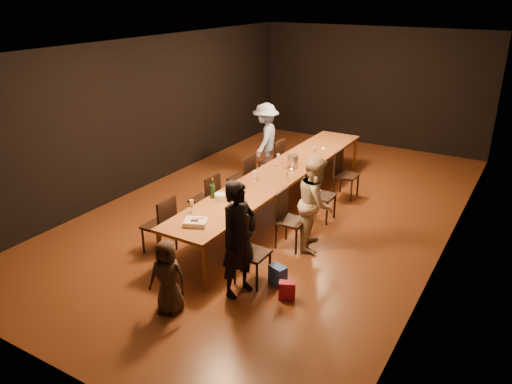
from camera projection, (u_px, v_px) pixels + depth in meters
The scene contains 30 objects.
ground at pixel (279, 209), 9.41m from camera, with size 10.00×10.00×0.00m, color #4B2712.
room_shell at pixel (281, 100), 8.62m from camera, with size 6.04×10.04×3.02m.
table at pixel (280, 174), 9.15m from camera, with size 0.90×6.00×0.75m.
chair_right_0 at pixel (252, 253), 6.92m from camera, with size 0.42×0.42×0.93m, color black, non-canonical shape.
chair_right_1 at pixel (291, 220), 7.88m from camera, with size 0.42×0.42×0.93m, color black, non-canonical shape.
chair_right_2 at pixel (322, 195), 8.83m from camera, with size 0.42×0.42×0.93m, color black, non-canonical shape.
chair_right_3 at pixel (347, 175), 9.79m from camera, with size 0.42×0.42×0.93m, color black, non-canonical shape.
chair_left_0 at pixel (159, 225), 7.73m from camera, with size 0.42×0.42×0.93m, color black, non-canonical shape.
chair_left_1 at pixel (204, 199), 8.68m from camera, with size 0.42×0.42×0.93m, color black, non-canonical shape.
chair_left_2 at pixel (241, 178), 9.64m from camera, with size 0.42×0.42×0.93m, color black, non-canonical shape.
chair_left_3 at pixel (271, 161), 10.59m from camera, with size 0.42×0.42×0.93m, color black, non-canonical shape.
woman_birthday at pixel (239, 239), 6.55m from camera, with size 0.59×0.39×1.63m, color black.
woman_tan at pixel (316, 202), 7.81m from camera, with size 0.73×0.57×1.50m, color beige.
man_blue at pixel (266, 139), 10.97m from camera, with size 1.02×0.58×1.57m, color #96B2E8.
child at pixel (168, 277), 6.27m from camera, with size 0.49×0.32×1.00m, color #392D20.
gift_bag_red at pixel (287, 290), 6.66m from camera, with size 0.22×0.12×0.26m, color #B41B3F.
gift_bag_blue at pixel (278, 275), 6.96m from camera, with size 0.24×0.16×0.30m, color #2854AE.
birthday_cake at pixel (196, 222), 7.08m from camera, with size 0.40×0.37×0.08m.
plate_stack at pixel (221, 197), 7.87m from camera, with size 0.21×0.21×0.12m, color white.
champagne_bottle at pixel (212, 188), 7.93m from camera, with size 0.08×0.08×0.35m, color black, non-canonical shape.
ice_bucket at pixel (293, 161), 9.33m from camera, with size 0.21×0.21×0.23m, color #B1B1B5.
wineglass_0 at pixel (192, 206), 7.43m from camera, with size 0.06×0.06×0.21m, color beige, non-canonical shape.
wineglass_1 at pixel (231, 208), 7.39m from camera, with size 0.06×0.06×0.21m, color beige, non-canonical shape.
wineglass_2 at pixel (255, 176), 8.62m from camera, with size 0.06×0.06×0.21m, color silver, non-canonical shape.
wineglass_3 at pixel (286, 177), 8.59m from camera, with size 0.06×0.06×0.21m, color beige, non-canonical shape.
wineglass_4 at pixel (278, 159), 9.47m from camera, with size 0.06×0.06×0.21m, color silver, non-canonical shape.
wineglass_5 at pixel (314, 152), 9.87m from camera, with size 0.06×0.06×0.21m, color silver, non-canonical shape.
tealight_near at pixel (227, 211), 7.48m from camera, with size 0.05×0.05×0.03m, color #B2B7B2.
tealight_mid at pixel (291, 170), 9.18m from camera, with size 0.05×0.05×0.03m, color #B2B7B2.
tealight_far at pixel (323, 149), 10.35m from camera, with size 0.05×0.05×0.03m, color #B2B7B2.
Camera 1 is at (3.99, -7.61, 3.88)m, focal length 35.00 mm.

